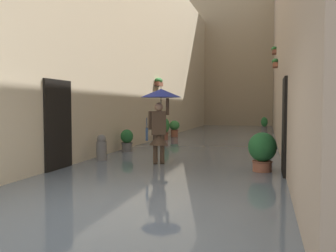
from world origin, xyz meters
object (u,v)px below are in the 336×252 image
potted_plant_near_left (262,151)px  person_wading (160,109)px  potted_plant_mid_right (174,128)px  potted_plant_far_left (264,125)px  potted_plant_near_right (127,141)px  mooring_bollard (101,149)px  potted_plant_far_right (165,128)px

potted_plant_near_left → person_wading: bearing=-9.8°
person_wading → potted_plant_mid_right: (1.69, -8.16, -0.99)m
potted_plant_far_left → potted_plant_near_left: 13.35m
potted_plant_near_right → mooring_bollard: (-0.05, 2.01, -0.04)m
potted_plant_mid_right → potted_plant_near_left: bearing=116.5°
person_wading → potted_plant_near_right: (1.79, -2.14, -1.06)m
person_wading → potted_plant_near_right: size_ratio=2.62×
potted_plant_far_right → potted_plant_far_left: (-4.26, -6.42, -0.10)m
potted_plant_far_left → mooring_bollard: (4.29, 12.77, -0.10)m
potted_plant_far_right → potted_plant_far_left: 7.70m
mooring_bollard → person_wading: bearing=175.7°
potted_plant_mid_right → potted_plant_near_left: (-4.30, 8.61, 0.04)m
potted_plant_far_right → potted_plant_mid_right: 1.68m
potted_plant_mid_right → mooring_bollard: bearing=89.7°
potted_plant_mid_right → potted_plant_far_right: bearing=89.6°
potted_plant_far_right → mooring_bollard: bearing=89.7°
potted_plant_near_left → potted_plant_near_right: potted_plant_near_left is taller
person_wading → potted_plant_near_left: 2.81m
potted_plant_far_left → potted_plant_near_left: potted_plant_near_left is taller
potted_plant_far_left → potted_plant_near_left: bearing=90.2°
potted_plant_mid_right → potted_plant_far_left: bearing=-131.9°
potted_plant_far_left → potted_plant_far_right: bearing=56.4°
potted_plant_near_right → mooring_bollard: potted_plant_near_right is taller
potted_plant_far_right → potted_plant_near_left: size_ratio=1.07×
potted_plant_near_right → potted_plant_near_left: bearing=149.5°
potted_plant_near_right → person_wading: bearing=129.9°
potted_plant_near_right → mooring_bollard: 2.01m
person_wading → potted_plant_far_right: bearing=-75.3°
potted_plant_far_left → mooring_bollard: potted_plant_far_left is taller
potted_plant_far_right → potted_plant_far_left: potted_plant_far_right is taller
potted_plant_far_right → mooring_bollard: 6.35m
potted_plant_near_right → potted_plant_mid_right: bearing=-90.9°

